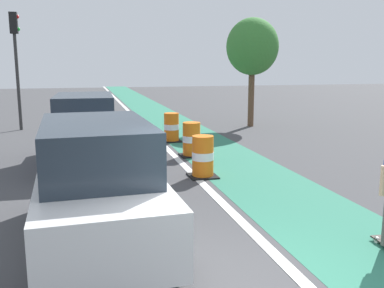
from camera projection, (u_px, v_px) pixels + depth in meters
name	position (u px, v px, depth m)	size (l,w,h in m)	color
bike_lane_strip	(192.00, 136.00, 17.58)	(2.50, 80.00, 0.01)	#2D755B
lane_divider_stripe	(156.00, 138.00, 17.21)	(0.20, 80.00, 0.01)	silver
parked_suv_nearest	(98.00, 184.00, 6.92)	(2.05, 4.67, 2.04)	silver
parked_suv_second	(85.00, 129.00, 12.74)	(2.03, 4.65, 2.04)	navy
traffic_barrel_front	(203.00, 157.00, 11.25)	(0.73, 0.73, 1.09)	orange
traffic_barrel_mid	(191.00, 140.00, 13.79)	(0.73, 0.73, 1.09)	orange
traffic_barrel_back	(171.00, 128.00, 16.39)	(0.73, 0.73, 1.09)	orange
traffic_light_corner	(16.00, 50.00, 18.72)	(0.41, 0.32, 5.10)	#2D2D2D
street_tree_sidewalk	(252.00, 47.00, 19.80)	(2.40, 2.40, 5.00)	brown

